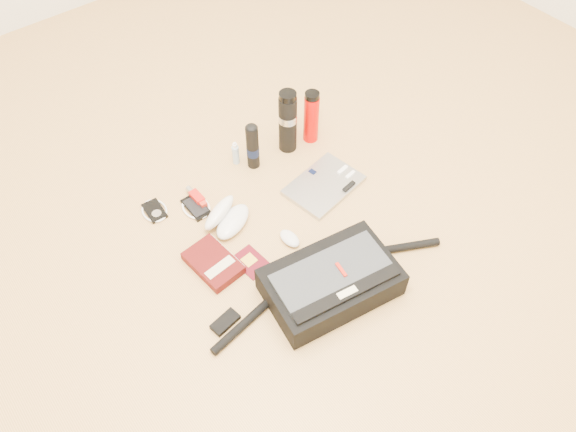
# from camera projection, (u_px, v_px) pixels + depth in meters

# --- Properties ---
(ground) EXTENTS (4.00, 4.00, 0.00)m
(ground) POSITION_uv_depth(u_px,v_px,m) (304.00, 244.00, 2.07)
(ground) COLOR tan
(ground) RESTS_ON ground
(messenger_bag) EXTENTS (0.90, 0.34, 0.13)m
(messenger_bag) POSITION_uv_depth(u_px,v_px,m) (330.00, 282.00, 1.90)
(messenger_bag) COLOR black
(messenger_bag) RESTS_ON ground
(laptop) EXTENTS (0.32, 0.25, 0.03)m
(laptop) POSITION_uv_depth(u_px,v_px,m) (324.00, 185.00, 2.24)
(laptop) COLOR #A6A6A9
(laptop) RESTS_ON ground
(book) EXTENTS (0.15, 0.22, 0.04)m
(book) POSITION_uv_depth(u_px,v_px,m) (214.00, 263.00, 2.00)
(book) COLOR #440909
(book) RESTS_ON ground
(passport) EXTENTS (0.10, 0.14, 0.01)m
(passport) POSITION_uv_depth(u_px,v_px,m) (251.00, 262.00, 2.02)
(passport) COLOR #4F0811
(passport) RESTS_ON ground
(mouse) EXTENTS (0.06, 0.09, 0.03)m
(mouse) POSITION_uv_depth(u_px,v_px,m) (290.00, 238.00, 2.07)
(mouse) COLOR silver
(mouse) RESTS_ON ground
(sunglasses_case) EXTENTS (0.23, 0.21, 0.10)m
(sunglasses_case) POSITION_uv_depth(u_px,v_px,m) (226.00, 217.00, 2.11)
(sunglasses_case) COLOR silver
(sunglasses_case) RESTS_ON ground
(ipod) EXTENTS (0.10, 0.11, 0.01)m
(ipod) POSITION_uv_depth(u_px,v_px,m) (154.00, 211.00, 2.16)
(ipod) COLOR black
(ipod) RESTS_ON ground
(phone) EXTENTS (0.10, 0.13, 0.01)m
(phone) POSITION_uv_depth(u_px,v_px,m) (196.00, 207.00, 2.17)
(phone) COLOR black
(phone) RESTS_ON ground
(inhaler) EXTENTS (0.04, 0.12, 0.03)m
(inhaler) POSITION_uv_depth(u_px,v_px,m) (196.00, 197.00, 2.19)
(inhaler) COLOR red
(inhaler) RESTS_ON ground
(spray_bottle) EXTENTS (0.03, 0.03, 0.11)m
(spray_bottle) POSITION_uv_depth(u_px,v_px,m) (236.00, 154.00, 2.30)
(spray_bottle) COLOR #9ABAD3
(spray_bottle) RESTS_ON ground
(aerosol_can) EXTENTS (0.07, 0.07, 0.22)m
(aerosol_can) POSITION_uv_depth(u_px,v_px,m) (253.00, 146.00, 2.24)
(aerosol_can) COLOR black
(aerosol_can) RESTS_ON ground
(thermos_black) EXTENTS (0.08, 0.08, 0.29)m
(thermos_black) POSITION_uv_depth(u_px,v_px,m) (288.00, 121.00, 2.28)
(thermos_black) COLOR black
(thermos_black) RESTS_ON ground
(thermos_red) EXTENTS (0.08, 0.08, 0.24)m
(thermos_red) POSITION_uv_depth(u_px,v_px,m) (311.00, 117.00, 2.33)
(thermos_red) COLOR #D20500
(thermos_red) RESTS_ON ground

